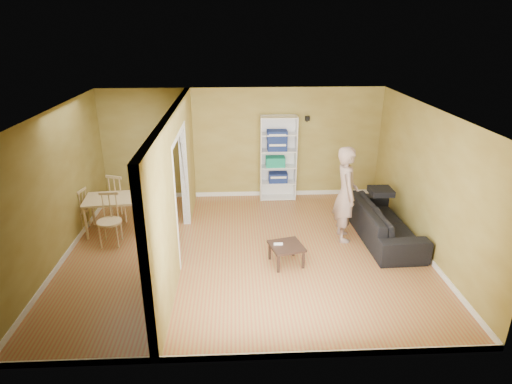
% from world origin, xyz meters
% --- Properties ---
extents(room_shell, '(6.50, 6.50, 6.50)m').
position_xyz_m(room_shell, '(0.00, 0.00, 1.30)').
color(room_shell, olive).
rests_on(room_shell, ground).
extents(partition, '(0.22, 5.50, 2.60)m').
position_xyz_m(partition, '(-1.20, 0.00, 1.30)').
color(partition, olive).
rests_on(partition, ground).
extents(wall_speaker, '(0.10, 0.10, 0.10)m').
position_xyz_m(wall_speaker, '(1.50, 2.69, 1.90)').
color(wall_speaker, black).
rests_on(wall_speaker, room_shell).
extents(sofa, '(2.36, 1.08, 0.89)m').
position_xyz_m(sofa, '(2.70, 0.44, 0.44)').
color(sofa, black).
rests_on(sofa, ground).
extents(person, '(0.81, 0.64, 2.18)m').
position_xyz_m(person, '(1.91, 0.44, 1.09)').
color(person, slate).
rests_on(person, ground).
extents(bookshelf, '(0.84, 0.37, 1.99)m').
position_xyz_m(bookshelf, '(0.83, 2.61, 0.99)').
color(bookshelf, white).
rests_on(bookshelf, ground).
extents(paper_box_navy_a, '(0.44, 0.28, 0.22)m').
position_xyz_m(paper_box_navy_a, '(0.84, 2.56, 0.53)').
color(paper_box_navy_a, navy).
rests_on(paper_box_navy_a, bookshelf).
extents(paper_box_teal, '(0.44, 0.29, 0.23)m').
position_xyz_m(paper_box_teal, '(0.77, 2.56, 0.92)').
color(paper_box_teal, teal).
rests_on(paper_box_teal, bookshelf).
extents(paper_box_navy_b, '(0.45, 0.29, 0.23)m').
position_xyz_m(paper_box_navy_b, '(0.80, 2.56, 1.31)').
color(paper_box_navy_b, navy).
rests_on(paper_box_navy_b, bookshelf).
extents(paper_box_navy_c, '(0.46, 0.30, 0.24)m').
position_xyz_m(paper_box_navy_c, '(0.80, 2.56, 1.55)').
color(paper_box_navy_c, navy).
rests_on(paper_box_navy_c, bookshelf).
extents(coffee_table, '(0.54, 0.54, 0.36)m').
position_xyz_m(coffee_table, '(0.70, -0.46, 0.31)').
color(coffee_table, black).
rests_on(coffee_table, ground).
extents(game_controller, '(0.15, 0.04, 0.03)m').
position_xyz_m(game_controller, '(0.55, -0.44, 0.38)').
color(game_controller, white).
rests_on(game_controller, coffee_table).
extents(dining_table, '(1.14, 0.76, 0.71)m').
position_xyz_m(dining_table, '(-2.58, 1.01, 0.63)').
color(dining_table, tan).
rests_on(dining_table, ground).
extents(chair_left, '(0.49, 0.49, 0.89)m').
position_xyz_m(chair_left, '(-3.36, 1.07, 0.44)').
color(chair_left, tan).
rests_on(chair_left, ground).
extents(chair_near, '(0.47, 0.47, 1.00)m').
position_xyz_m(chair_near, '(-2.55, 0.41, 0.50)').
color(chair_near, tan).
rests_on(chair_near, ground).
extents(chair_far, '(0.61, 0.61, 1.04)m').
position_xyz_m(chair_far, '(-2.60, 1.57, 0.52)').
color(chair_far, tan).
rests_on(chair_far, ground).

